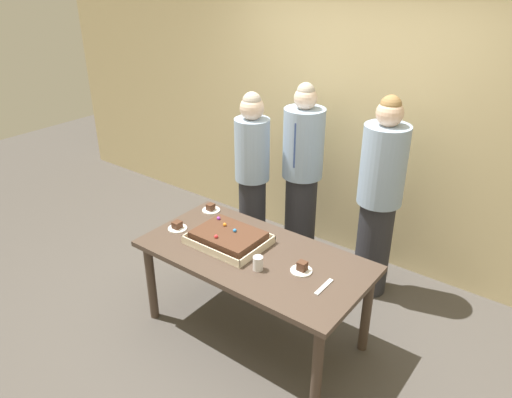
% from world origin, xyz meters
% --- Properties ---
extents(ground_plane, '(12.00, 12.00, 0.00)m').
position_xyz_m(ground_plane, '(0.00, 0.00, 0.00)').
color(ground_plane, '#4C4742').
extents(interior_back_panel, '(8.00, 0.12, 3.00)m').
position_xyz_m(interior_back_panel, '(0.00, 1.60, 1.50)').
color(interior_back_panel, '#CCB784').
rests_on(interior_back_panel, ground_plane).
extents(party_table, '(1.67, 0.85, 0.72)m').
position_xyz_m(party_table, '(0.00, 0.00, 0.63)').
color(party_table, '#47382D').
rests_on(party_table, ground_plane).
extents(sheet_cake, '(0.56, 0.43, 0.12)m').
position_xyz_m(sheet_cake, '(-0.24, 0.00, 0.77)').
color(sheet_cake, beige).
rests_on(sheet_cake, party_table).
extents(plated_slice_near_left, '(0.15, 0.15, 0.06)m').
position_xyz_m(plated_slice_near_left, '(-0.69, 0.31, 0.74)').
color(plated_slice_near_left, white).
rests_on(plated_slice_near_left, party_table).
extents(plated_slice_near_right, '(0.15, 0.15, 0.06)m').
position_xyz_m(plated_slice_near_right, '(-0.69, -0.08, 0.74)').
color(plated_slice_near_right, white).
rests_on(plated_slice_near_right, party_table).
extents(plated_slice_far_left, '(0.15, 0.15, 0.07)m').
position_xyz_m(plated_slice_far_left, '(0.39, 0.02, 0.74)').
color(plated_slice_far_left, white).
rests_on(plated_slice_far_left, party_table).
extents(drink_cup_nearest, '(0.07, 0.07, 0.10)m').
position_xyz_m(drink_cup_nearest, '(0.14, -0.14, 0.77)').
color(drink_cup_nearest, white).
rests_on(drink_cup_nearest, party_table).
extents(cake_server_utensil, '(0.03, 0.20, 0.01)m').
position_xyz_m(cake_server_utensil, '(0.60, -0.05, 0.73)').
color(cake_server_utensil, silver).
rests_on(cake_server_utensil, party_table).
extents(person_serving_front, '(0.36, 0.36, 1.71)m').
position_xyz_m(person_serving_front, '(-0.31, 1.12, 0.88)').
color(person_serving_front, '#28282D').
rests_on(person_serving_front, ground_plane).
extents(person_green_shirt_behind, '(0.36, 0.36, 1.73)m').
position_xyz_m(person_green_shirt_behind, '(0.47, 1.05, 0.90)').
color(person_green_shirt_behind, '#28282D').
rests_on(person_green_shirt_behind, ground_plane).
extents(person_striped_tie_right, '(0.31, 0.31, 1.64)m').
position_xyz_m(person_striped_tie_right, '(-0.64, 0.82, 0.86)').
color(person_striped_tie_right, '#28282D').
rests_on(person_striped_tie_right, ground_plane).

